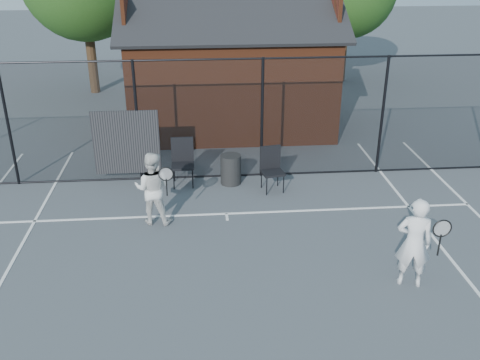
{
  "coord_description": "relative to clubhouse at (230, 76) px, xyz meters",
  "views": [
    {
      "loc": [
        -0.57,
        -7.34,
        5.54
      ],
      "look_at": [
        0.24,
        2.36,
        1.1
      ],
      "focal_mm": 40.0,
      "sensor_mm": 36.0,
      "label": 1
    }
  ],
  "objects": [
    {
      "name": "player_back",
      "position": [
        -2.04,
        -6.22,
        -0.82
      ],
      "size": [
        0.9,
        0.72,
        1.58
      ],
      "color": "white",
      "rests_on": "ground"
    },
    {
      "name": "waste_bin",
      "position": [
        -0.29,
        -4.4,
        -1.24
      ],
      "size": [
        0.59,
        0.59,
        0.74
      ],
      "primitive_type": "cylinder",
      "rotation": [
        0.0,
        0.0,
        0.19
      ],
      "color": "black",
      "rests_on": "ground"
    },
    {
      "name": "chair_right",
      "position": [
        0.66,
        -4.9,
        -1.09
      ],
      "size": [
        0.59,
        0.6,
        1.04
      ],
      "primitive_type": "cube",
      "rotation": [
        0.0,
        0.0,
        0.18
      ],
      "color": "black",
      "rests_on": "ground"
    },
    {
      "name": "player_front",
      "position": [
        2.52,
        -8.84,
        -0.78
      ],
      "size": [
        0.78,
        0.61,
        1.65
      ],
      "color": "white",
      "rests_on": "ground"
    },
    {
      "name": "fence",
      "position": [
        -0.8,
        -4.0,
        -0.16
      ],
      "size": [
        22.04,
        3.0,
        3.0
      ],
      "color": "black",
      "rests_on": "ground"
    },
    {
      "name": "court_lines",
      "position": [
        -0.5,
        -10.32,
        -1.6
      ],
      "size": [
        11.02,
        18.0,
        0.01
      ],
      "color": "white",
      "rests_on": "ground"
    },
    {
      "name": "chair_left",
      "position": [
        -1.46,
        -4.4,
        -1.04
      ],
      "size": [
        0.54,
        0.56,
        1.13
      ],
      "primitive_type": "cube",
      "rotation": [
        0.0,
        0.0,
        0.0
      ],
      "color": "black",
      "rests_on": "ground"
    },
    {
      "name": "clubhouse",
      "position": [
        0.0,
        0.0,
        0.0
      ],
      "size": [
        6.5,
        4.36,
        4.19
      ],
      "color": "brown",
      "rests_on": "ground"
    },
    {
      "name": "ground",
      "position": [
        -0.5,
        -9.0,
        -1.61
      ],
      "size": [
        80.0,
        80.0,
        0.0
      ],
      "primitive_type": "plane",
      "color": "#4D5459",
      "rests_on": "ground"
    }
  ]
}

